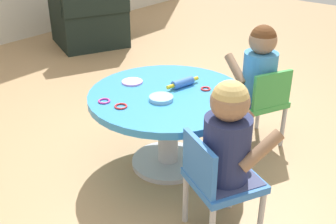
{
  "coord_description": "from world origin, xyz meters",
  "views": [
    {
      "loc": [
        -1.66,
        -1.34,
        1.44
      ],
      "look_at": [
        0.0,
        0.0,
        0.36
      ],
      "focal_mm": 44.48,
      "sensor_mm": 36.0,
      "label": 1
    }
  ],
  "objects_px": {
    "armchair_dark": "(90,17)",
    "craft_scissors": "(219,97)",
    "child_chair_left": "(218,181)",
    "seated_child_right": "(260,66)",
    "seated_child_left": "(228,136)",
    "rolling_pin": "(183,83)",
    "child_chair_right": "(260,102)",
    "craft_table": "(168,111)"
  },
  "relations": [
    {
      "from": "craft_scissors",
      "to": "seated_child_left",
      "type": "bearing_deg",
      "value": -143.36
    },
    {
      "from": "seated_child_left",
      "to": "craft_scissors",
      "type": "distance_m",
      "value": 0.52
    },
    {
      "from": "child_chair_left",
      "to": "craft_scissors",
      "type": "relative_size",
      "value": 3.84
    },
    {
      "from": "seated_child_right",
      "to": "craft_table",
      "type": "bearing_deg",
      "value": 155.23
    },
    {
      "from": "seated_child_left",
      "to": "seated_child_right",
      "type": "bearing_deg",
      "value": 19.32
    },
    {
      "from": "seated_child_right",
      "to": "craft_scissors",
      "type": "bearing_deg",
      "value": 179.11
    },
    {
      "from": "seated_child_right",
      "to": "armchair_dark",
      "type": "relative_size",
      "value": 0.54
    },
    {
      "from": "child_chair_right",
      "to": "seated_child_right",
      "type": "bearing_deg",
      "value": 64.76
    },
    {
      "from": "seated_child_left",
      "to": "armchair_dark",
      "type": "relative_size",
      "value": 0.54
    },
    {
      "from": "child_chair_left",
      "to": "child_chair_right",
      "type": "distance_m",
      "value": 0.91
    },
    {
      "from": "armchair_dark",
      "to": "craft_scissors",
      "type": "distance_m",
      "value": 2.69
    },
    {
      "from": "child_chair_left",
      "to": "rolling_pin",
      "type": "height_order",
      "value": "child_chair_left"
    },
    {
      "from": "child_chair_left",
      "to": "armchair_dark",
      "type": "distance_m",
      "value": 3.15
    },
    {
      "from": "rolling_pin",
      "to": "craft_table",
      "type": "bearing_deg",
      "value": 176.66
    },
    {
      "from": "child_chair_left",
      "to": "seated_child_left",
      "type": "bearing_deg",
      "value": -27.06
    },
    {
      "from": "child_chair_right",
      "to": "rolling_pin",
      "type": "height_order",
      "value": "child_chair_right"
    },
    {
      "from": "seated_child_right",
      "to": "armchair_dark",
      "type": "bearing_deg",
      "value": 73.04
    },
    {
      "from": "child_chair_left",
      "to": "seated_child_left",
      "type": "height_order",
      "value": "seated_child_left"
    },
    {
      "from": "child_chair_left",
      "to": "seated_child_left",
      "type": "relative_size",
      "value": 1.05
    },
    {
      "from": "child_chair_left",
      "to": "rolling_pin",
      "type": "distance_m",
      "value": 0.73
    },
    {
      "from": "craft_table",
      "to": "child_chair_right",
      "type": "bearing_deg",
      "value": -28.38
    },
    {
      "from": "craft_table",
      "to": "armchair_dark",
      "type": "bearing_deg",
      "value": 58.65
    },
    {
      "from": "craft_table",
      "to": "rolling_pin",
      "type": "height_order",
      "value": "rolling_pin"
    },
    {
      "from": "craft_scissors",
      "to": "rolling_pin",
      "type": "bearing_deg",
      "value": 90.62
    },
    {
      "from": "rolling_pin",
      "to": "craft_scissors",
      "type": "height_order",
      "value": "rolling_pin"
    },
    {
      "from": "child_chair_left",
      "to": "seated_child_left",
      "type": "xyz_separation_m",
      "value": [
        0.04,
        -0.02,
        0.23
      ]
    },
    {
      "from": "seated_child_left",
      "to": "armchair_dark",
      "type": "xyz_separation_m",
      "value": [
        1.59,
        2.72,
        -0.22
      ]
    },
    {
      "from": "child_chair_right",
      "to": "craft_scissors",
      "type": "height_order",
      "value": "child_chair_right"
    },
    {
      "from": "seated_child_right",
      "to": "rolling_pin",
      "type": "distance_m",
      "value": 0.52
    },
    {
      "from": "armchair_dark",
      "to": "rolling_pin",
      "type": "height_order",
      "value": "armchair_dark"
    },
    {
      "from": "armchair_dark",
      "to": "craft_scissors",
      "type": "relative_size",
      "value": 6.76
    },
    {
      "from": "rolling_pin",
      "to": "craft_scissors",
      "type": "distance_m",
      "value": 0.25
    },
    {
      "from": "child_chair_left",
      "to": "seated_child_right",
      "type": "height_order",
      "value": "seated_child_right"
    },
    {
      "from": "armchair_dark",
      "to": "craft_scissors",
      "type": "bearing_deg",
      "value": -116.11
    },
    {
      "from": "child_chair_right",
      "to": "rolling_pin",
      "type": "xyz_separation_m",
      "value": [
        -0.43,
        0.29,
        0.19
      ]
    },
    {
      "from": "craft_table",
      "to": "child_chair_left",
      "type": "relative_size",
      "value": 1.69
    },
    {
      "from": "armchair_dark",
      "to": "craft_scissors",
      "type": "xyz_separation_m",
      "value": [
        -1.18,
        -2.41,
        0.17
      ]
    },
    {
      "from": "child_chair_right",
      "to": "seated_child_left",
      "type": "bearing_deg",
      "value": -162.53
    },
    {
      "from": "child_chair_right",
      "to": "craft_scissors",
      "type": "relative_size",
      "value": 3.84
    },
    {
      "from": "child_chair_left",
      "to": "craft_scissors",
      "type": "bearing_deg",
      "value": 32.8
    },
    {
      "from": "armchair_dark",
      "to": "seated_child_right",
      "type": "bearing_deg",
      "value": -106.96
    },
    {
      "from": "seated_child_left",
      "to": "rolling_pin",
      "type": "bearing_deg",
      "value": 53.65
    }
  ]
}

